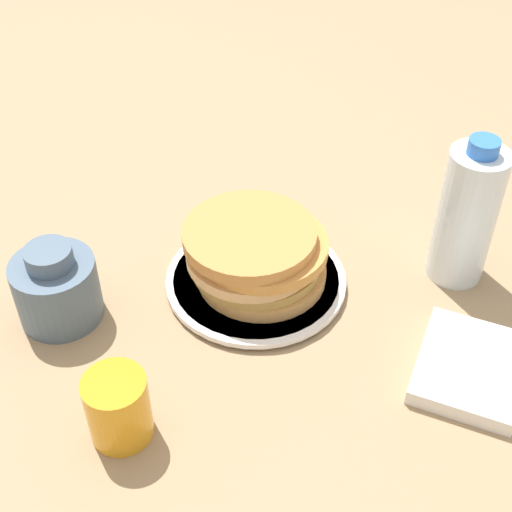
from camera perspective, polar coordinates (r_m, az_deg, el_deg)
The scene contains 7 objects.
ground_plane at distance 0.88m, azimuth -1.64°, elevation -2.43°, with size 4.00×4.00×0.00m, color #9E7F5B.
plate at distance 0.88m, azimuth 0.00°, elevation -1.95°, with size 0.22×0.22×0.01m.
pancake_stack at distance 0.85m, azimuth 0.01°, elevation 0.19°, with size 0.17×0.17×0.08m.
juice_glass at distance 0.73m, azimuth -10.97°, elevation -11.83°, with size 0.06×0.06×0.08m.
cream_jug at distance 0.85m, azimuth -15.66°, elevation -2.43°, with size 0.10×0.10×0.10m.
water_bottle_near at distance 0.88m, azimuth 16.50°, elevation 3.16°, with size 0.07×0.07×0.19m.
napkin at distance 0.81m, azimuth 16.71°, elevation -8.56°, with size 0.16×0.17×0.02m.
Camera 1 is at (0.51, -0.38, 0.61)m, focal length 50.00 mm.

